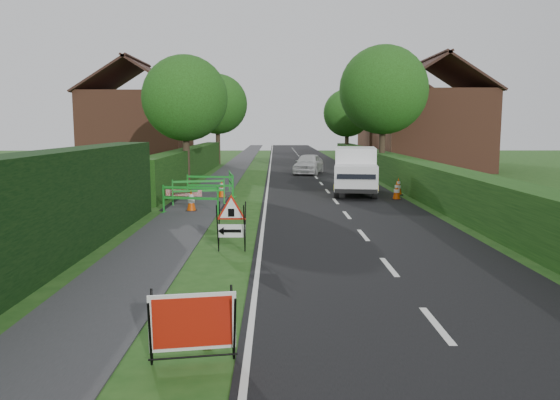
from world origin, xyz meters
name	(u,v)px	position (x,y,z in m)	size (l,w,h in m)	color
ground	(274,281)	(0.00, 0.00, 0.00)	(120.00, 120.00, 0.00)	#1C4714
road_surface	(305,163)	(2.50, 35.00, 0.00)	(6.00, 90.00, 0.02)	black
footpath	(239,163)	(-3.00, 35.00, 0.01)	(2.00, 90.00, 0.02)	#2D2D30
hedge_west_near	(21,282)	(-5.00, 0.00, 0.00)	(1.10, 18.00, 2.50)	black
hedge_west_far	(191,178)	(-5.00, 22.00, 0.00)	(1.00, 24.00, 1.80)	#14380F
hedge_east	(407,189)	(6.50, 16.00, 0.00)	(1.20, 50.00, 1.50)	#14380F
house_west	(139,129)	(-10.00, 30.00, 2.90)	(7.50, 7.40, 7.88)	brown
house_east_a	(431,129)	(11.00, 28.00, 2.90)	(7.50, 7.40, 7.88)	brown
house_east_b	(400,128)	(12.00, 42.00, 2.90)	(7.50, 7.40, 7.88)	brown
tree_nw	(185,98)	(-4.60, 18.00, 4.48)	(4.40, 4.40, 6.70)	#2D2116
tree_ne	(383,90)	(6.40, 22.00, 5.17)	(5.20, 5.20, 7.79)	#2D2116
tree_fw	(217,104)	(-4.60, 34.00, 4.83)	(4.80, 4.80, 7.24)	#2D2116
tree_fe	(347,113)	(6.40, 38.00, 4.22)	(4.20, 4.20, 6.33)	#2D2116
red_rect_sign	(193,324)	(-1.04, -3.79, 0.54)	(1.18, 0.83, 0.93)	black
triangle_sign	(230,219)	(-1.07, 2.49, 0.83)	(0.83, 0.83, 1.19)	black
works_van	(355,170)	(3.65, 13.96, 1.11)	(2.38, 4.79, 2.10)	silver
traffic_cone_0	(397,190)	(5.12, 12.09, 0.39)	(0.38, 0.38, 0.79)	black
traffic_cone_1	(398,186)	(5.54, 13.67, 0.39)	(0.38, 0.38, 0.79)	black
traffic_cone_2	(375,183)	(4.77, 15.08, 0.39)	(0.38, 0.38, 0.79)	black
traffic_cone_3	(191,201)	(-3.01, 9.04, 0.39)	(0.38, 0.38, 0.79)	black
traffic_cone_4	(222,189)	(-2.27, 12.82, 0.39)	(0.38, 0.38, 0.79)	black
ped_barrier_0	(190,196)	(-2.95, 8.49, 0.63)	(2.09, 0.73, 1.00)	#188824
ped_barrier_1	(199,189)	(-2.97, 10.74, 0.63)	(2.09, 0.80, 1.00)	#188824
ped_barrier_2	(210,184)	(-2.75, 12.68, 0.63)	(2.09, 0.66, 1.00)	#188824
ped_barrier_3	(231,180)	(-1.97, 14.01, 0.63)	(0.64, 2.09, 1.00)	#188824
redwhite_plank	(184,204)	(-3.58, 10.85, 0.00)	(1.50, 0.04, 0.25)	red
litter_can	(207,350)	(-0.91, -3.36, 0.00)	(0.07, 0.07, 0.12)	#BF7F4C
hatchback_car	(309,164)	(2.20, 24.67, 0.66)	(1.56, 3.89, 1.32)	silver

